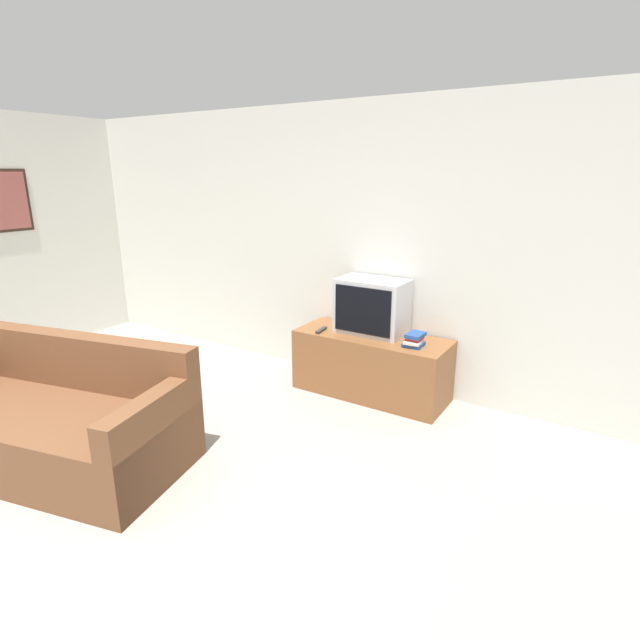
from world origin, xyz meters
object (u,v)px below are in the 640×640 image
at_px(tv_stand, 371,365).
at_px(television, 372,306).
at_px(couch, 55,423).
at_px(remote_on_stand, 321,330).
at_px(book_stack, 414,340).

bearing_deg(tv_stand, television, 121.76).
height_order(tv_stand, couch, couch).
bearing_deg(remote_on_stand, book_stack, 5.30).
bearing_deg(book_stack, television, 163.48).
bearing_deg(book_stack, tv_stand, 171.86).
distance_m(couch, book_stack, 2.81).
xyz_separation_m(television, couch, (-1.34, -2.25, -0.54)).
relative_size(television, couch, 0.30).
bearing_deg(television, book_stack, -16.52).
height_order(television, remote_on_stand, television).
height_order(tv_stand, book_stack, book_stack).
relative_size(tv_stand, remote_on_stand, 7.72).
bearing_deg(remote_on_stand, television, 29.04).
bearing_deg(remote_on_stand, couch, -114.88).
xyz_separation_m(tv_stand, remote_on_stand, (-0.45, -0.14, 0.30)).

